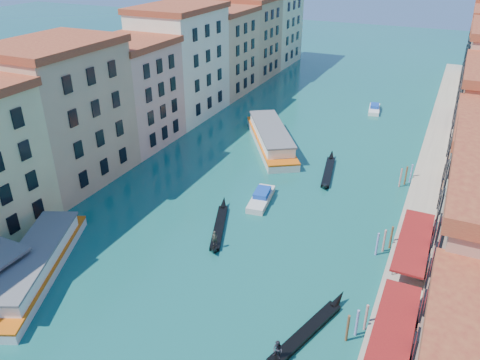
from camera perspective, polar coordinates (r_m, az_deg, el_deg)
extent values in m
cube|color=tan|center=(70.68, -20.69, 7.18)|extent=(12.00, 17.00, 19.00)
cube|color=maroon|center=(68.18, -22.11, 15.06)|extent=(12.80, 17.40, 1.00)
cube|color=#DC9E85|center=(81.97, -13.05, 9.97)|extent=(12.00, 14.00, 16.50)
cube|color=maroon|center=(79.89, -13.73, 15.95)|extent=(12.80, 14.40, 1.00)
cube|color=beige|center=(94.15, -7.21, 13.77)|extent=(12.00, 18.00, 20.00)
cube|color=maroon|center=(92.28, -7.61, 20.12)|extent=(12.80, 18.40, 1.00)
cube|color=tan|center=(108.84, -2.34, 15.12)|extent=(12.00, 16.00, 17.50)
cube|color=maroon|center=(107.25, -2.44, 19.96)|extent=(12.80, 16.40, 1.00)
cube|color=tan|center=(122.44, 1.10, 16.76)|extent=(12.00, 15.00, 18.50)
cube|color=beige|center=(136.96, 3.96, 17.95)|extent=(12.00, 17.00, 19.00)
cube|color=gray|center=(78.09, 22.21, 1.58)|extent=(4.00, 140.00, 1.00)
cube|color=maroon|center=(41.63, 17.90, -18.16)|extent=(3.20, 15.30, 0.25)
cylinder|color=#5F5F62|center=(46.45, 16.89, -14.86)|extent=(0.12, 0.12, 3.00)
cube|color=maroon|center=(53.89, 20.47, -6.94)|extent=(3.20, 12.60, 0.25)
cylinder|color=#5F5F62|center=(51.30, 18.09, -10.47)|extent=(0.12, 0.12, 3.00)
cylinder|color=#5F5F62|center=(58.28, 19.34, -5.73)|extent=(0.12, 0.12, 3.00)
cylinder|color=brown|center=(44.09, 12.96, -17.34)|extent=(0.24, 0.24, 3.20)
cylinder|color=brown|center=(44.76, 14.04, -16.67)|extent=(0.24, 0.24, 3.20)
cylinder|color=brown|center=(45.45, 15.09, -16.02)|extent=(0.24, 0.24, 3.20)
cylinder|color=brown|center=(54.98, 16.36, -7.63)|extent=(0.24, 0.24, 3.20)
cylinder|color=brown|center=(55.77, 17.15, -7.21)|extent=(0.24, 0.24, 3.20)
cylinder|color=brown|center=(56.57, 17.92, -6.80)|extent=(0.24, 0.24, 3.20)
cylinder|color=brown|center=(70.61, 18.97, 0.17)|extent=(0.24, 0.24, 3.20)
cylinder|color=brown|center=(71.47, 19.55, 0.41)|extent=(0.24, 0.24, 3.20)
cylinder|color=brown|center=(72.35, 20.12, 0.64)|extent=(0.24, 0.24, 3.20)
cube|color=silver|center=(54.89, -23.52, -9.99)|extent=(11.92, 19.67, 1.17)
cube|color=white|center=(54.17, -23.77, -8.91)|extent=(9.90, 15.89, 1.56)
cube|color=#5F5F62|center=(53.66, -23.96, -8.10)|extent=(10.36, 16.46, 0.24)
cube|color=#D65B0C|center=(54.58, -23.63, -9.53)|extent=(11.97, 19.69, 0.24)
cube|color=beige|center=(80.98, 3.77, 4.69)|extent=(15.95, 21.15, 1.32)
cube|color=white|center=(80.45, 3.80, 5.62)|extent=(13.13, 17.15, 1.75)
cube|color=#5F5F62|center=(80.07, 3.82, 6.32)|extent=(13.70, 17.79, 0.27)
cube|color=#D65B0C|center=(80.75, 3.78, 5.08)|extent=(16.00, 21.18, 0.27)
cube|color=black|center=(57.84, -2.56, -5.76)|extent=(4.42, 9.30, 0.47)
cone|color=black|center=(62.09, -2.00, -2.80)|extent=(1.63, 2.32, 1.77)
cone|color=black|center=(53.37, -3.24, -8.58)|extent=(1.51, 1.98, 1.56)
imported|color=#323328|center=(53.93, -3.09, -7.10)|extent=(0.77, 0.64, 1.82)
cube|color=black|center=(44.69, 8.01, -17.96)|extent=(4.10, 9.62, 0.49)
cone|color=black|center=(47.85, 11.93, -14.02)|extent=(1.59, 2.36, 1.81)
imported|color=#25252E|center=(41.52, 4.61, -19.95)|extent=(1.08, 0.95, 1.86)
cube|color=black|center=(72.31, 10.69, 0.98)|extent=(2.92, 9.99, 0.50)
cone|color=black|center=(77.14, 11.11, 3.01)|extent=(1.36, 2.35, 1.85)
cone|color=black|center=(67.26, 10.27, -0.81)|extent=(1.30, 1.98, 1.63)
cube|color=silver|center=(63.44, 2.57, -2.34)|extent=(3.23, 7.44, 0.82)
cube|color=#133FA0|center=(63.52, 2.70, -1.55)|extent=(2.26, 3.31, 0.72)
cube|color=silver|center=(101.49, 16.04, 8.26)|extent=(2.97, 6.77, 0.75)
cube|color=#133FA0|center=(101.73, 16.10, 8.69)|extent=(2.06, 3.02, 0.65)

